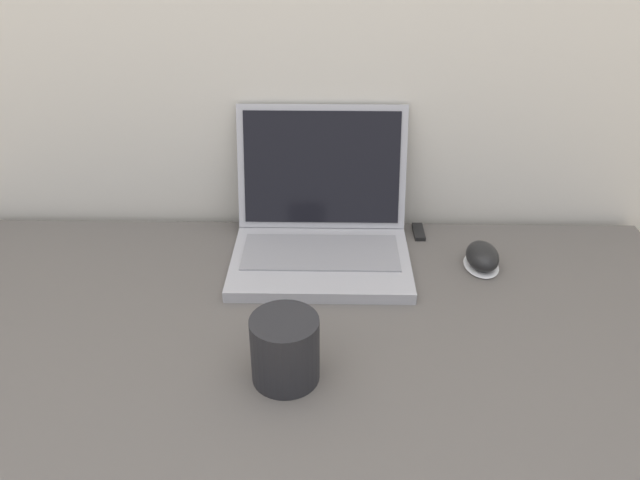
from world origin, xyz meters
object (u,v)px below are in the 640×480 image
Objects in this scene: laptop at (321,225)px; computer_mouse at (482,257)px; drink_cup at (285,348)px; usb_stick at (419,232)px.

laptop is 0.29m from computer_mouse.
laptop is 0.34m from drink_cup.
drink_cup is 0.44m from computer_mouse.
computer_mouse is (0.29, -0.05, -0.04)m from laptop.
drink_cup is at bearing -119.84° from usb_stick.
laptop is 3.21× the size of drink_cup.
usb_stick is at bearing 20.36° from laptop.
computer_mouse is 0.15m from usb_stick.
laptop reaches higher than usb_stick.
drink_cup reaches higher than computer_mouse.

